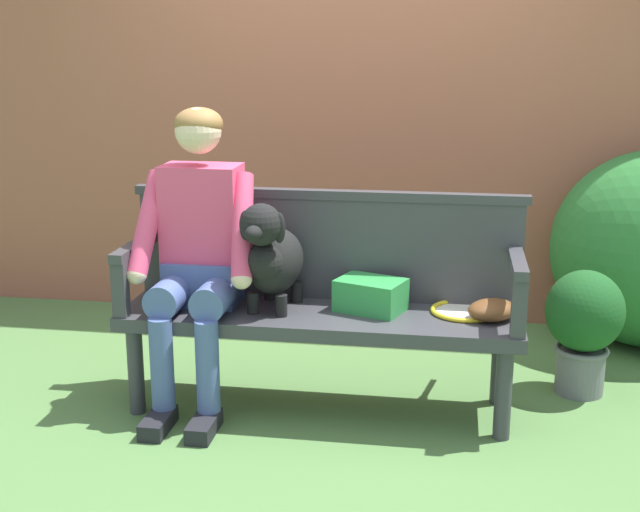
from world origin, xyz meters
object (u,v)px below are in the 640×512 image
at_px(garden_bench, 320,325).
at_px(potted_plant, 584,322).
at_px(baseball_glove, 492,310).
at_px(tennis_racket, 465,309).
at_px(dog_on_bench, 271,255).
at_px(sports_bag, 371,295).
at_px(person_seated, 198,247).

xyz_separation_m(garden_bench, potted_plant, (1.17, 0.35, -0.05)).
height_order(baseball_glove, potted_plant, potted_plant).
bearing_deg(tennis_racket, garden_bench, -170.31).
bearing_deg(dog_on_bench, baseball_glove, 1.06).
height_order(baseball_glove, sports_bag, sports_bag).
height_order(sports_bag, potted_plant, sports_bag).
relative_size(garden_bench, tennis_racket, 2.99).
bearing_deg(baseball_glove, dog_on_bench, 143.14).
bearing_deg(potted_plant, garden_bench, -163.15).
bearing_deg(baseball_glove, tennis_racket, 98.24).
distance_m(person_seated, tennis_racket, 1.20).
height_order(tennis_racket, sports_bag, sports_bag).
xyz_separation_m(tennis_racket, potted_plant, (0.54, 0.25, -0.12)).
height_order(garden_bench, dog_on_bench, dog_on_bench).
relative_size(garden_bench, dog_on_bench, 3.47).
bearing_deg(dog_on_bench, garden_bench, 4.29).
height_order(person_seated, sports_bag, person_seated).
bearing_deg(tennis_racket, dog_on_bench, -171.65).
height_order(garden_bench, potted_plant, potted_plant).
bearing_deg(potted_plant, baseball_glove, -140.96).
bearing_deg(sports_bag, person_seated, -175.40).
bearing_deg(baseball_glove, potted_plant, 1.12).
relative_size(tennis_racket, baseball_glove, 2.64).
distance_m(garden_bench, baseball_glove, 0.74).
relative_size(person_seated, tennis_racket, 2.28).
distance_m(person_seated, potted_plant, 1.79).
height_order(tennis_racket, baseball_glove, baseball_glove).
xyz_separation_m(dog_on_bench, sports_bag, (0.43, 0.07, -0.18)).
bearing_deg(baseball_glove, person_seated, 142.58).
xyz_separation_m(dog_on_bench, tennis_racket, (0.83, 0.12, -0.24)).
bearing_deg(potted_plant, sports_bag, -162.37).
xyz_separation_m(garden_bench, sports_bag, (0.22, 0.05, 0.13)).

